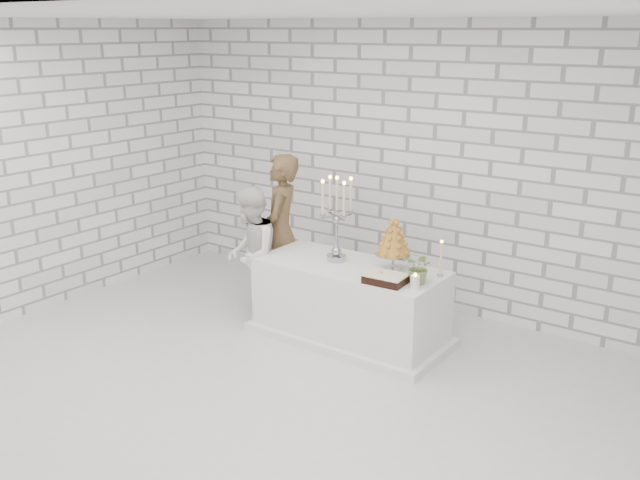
{
  "coord_description": "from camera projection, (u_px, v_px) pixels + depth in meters",
  "views": [
    {
      "loc": [
        3.54,
        -4.01,
        2.92
      ],
      "look_at": [
        -0.04,
        0.97,
        1.05
      ],
      "focal_mm": 39.5,
      "sensor_mm": 36.0,
      "label": 1
    }
  ],
  "objects": [
    {
      "name": "ceiling",
      "position": [
        246.0,
        14.0,
        5.07
      ],
      "size": [
        6.0,
        5.0,
        0.01
      ],
      "primitive_type": "cube",
      "color": "white",
      "rests_on": "ground"
    },
    {
      "name": "groom",
      "position": [
        281.0,
        233.0,
        7.4
      ],
      "size": [
        0.62,
        0.72,
        1.67
      ],
      "primitive_type": "imported",
      "rotation": [
        0.0,
        0.0,
        -1.12
      ],
      "color": "brown",
      "rests_on": "ground"
    },
    {
      "name": "candelabra",
      "position": [
        337.0,
        219.0,
        6.68
      ],
      "size": [
        0.42,
        0.42,
        0.83
      ],
      "primitive_type": null,
      "rotation": [
        0.0,
        0.0,
        0.27
      ],
      "color": "#9F9FA9",
      "rests_on": "cake_table"
    },
    {
      "name": "flowers",
      "position": [
        420.0,
        267.0,
        6.14
      ],
      "size": [
        0.29,
        0.25,
        0.3
      ],
      "primitive_type": "imported",
      "rotation": [
        0.0,
        0.0,
        -0.08
      ],
      "color": "#517340",
      "rests_on": "cake_table"
    },
    {
      "name": "wall_left",
      "position": [
        29.0,
        171.0,
        7.18
      ],
      "size": [
        0.01,
        5.0,
        3.0
      ],
      "primitive_type": "cube",
      "color": "white",
      "rests_on": "ground"
    },
    {
      "name": "ground",
      "position": [
        256.0,
        387.0,
        5.94
      ],
      "size": [
        6.0,
        5.0,
        0.01
      ],
      "primitive_type": "cube",
      "color": "silver",
      "rests_on": "ground"
    },
    {
      "name": "chocolate_cake",
      "position": [
        386.0,
        279.0,
        6.19
      ],
      "size": [
        0.37,
        0.28,
        0.08
      ],
      "primitive_type": "cube",
      "rotation": [
        0.0,
        0.0,
        0.06
      ],
      "color": "black",
      "rests_on": "cake_table"
    },
    {
      "name": "cake_table",
      "position": [
        350.0,
        302.0,
        6.77
      ],
      "size": [
        1.8,
        0.8,
        0.75
      ],
      "primitive_type": "cube",
      "color": "white",
      "rests_on": "ground"
    },
    {
      "name": "extra_taper",
      "position": [
        441.0,
        260.0,
        6.32
      ],
      "size": [
        0.06,
        0.06,
        0.32
      ],
      "primitive_type": "cylinder",
      "rotation": [
        0.0,
        0.0,
        -0.07
      ],
      "color": "beige",
      "rests_on": "cake_table"
    },
    {
      "name": "croquembouche",
      "position": [
        394.0,
        244.0,
        6.45
      ],
      "size": [
        0.37,
        0.37,
        0.51
      ],
      "primitive_type": null,
      "rotation": [
        0.0,
        0.0,
        0.14
      ],
      "color": "#976222",
      "rests_on": "cake_table"
    },
    {
      "name": "wall_back",
      "position": [
        407.0,
        166.0,
        7.45
      ],
      "size": [
        6.0,
        0.01,
        3.0
      ],
      "primitive_type": "cube",
      "color": "white",
      "rests_on": "ground"
    },
    {
      "name": "pillar_candle",
      "position": [
        415.0,
        282.0,
        6.04
      ],
      "size": [
        0.08,
        0.08,
        0.12
      ],
      "primitive_type": "cylinder",
      "rotation": [
        0.0,
        0.0,
        0.03
      ],
      "color": "white",
      "rests_on": "cake_table"
    },
    {
      "name": "bride",
      "position": [
        251.0,
        255.0,
        7.13
      ],
      "size": [
        0.8,
        0.86,
        1.4
      ],
      "primitive_type": "imported",
      "rotation": [
        0.0,
        0.0,
        -1.03
      ],
      "color": "white",
      "rests_on": "ground"
    }
  ]
}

